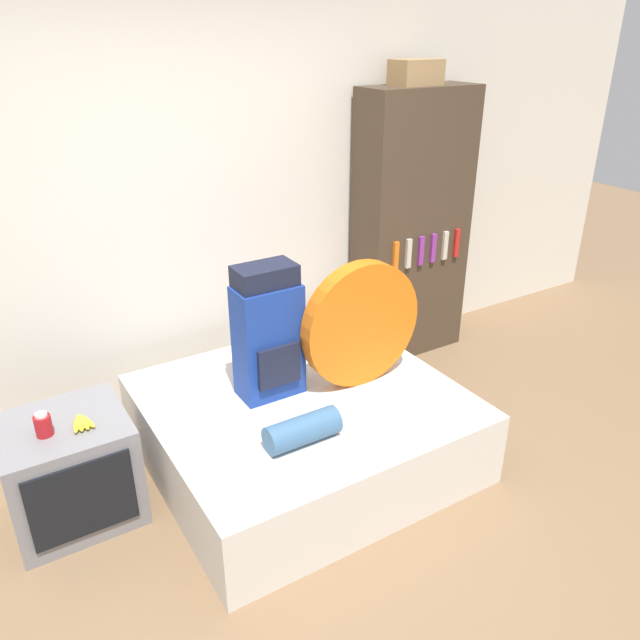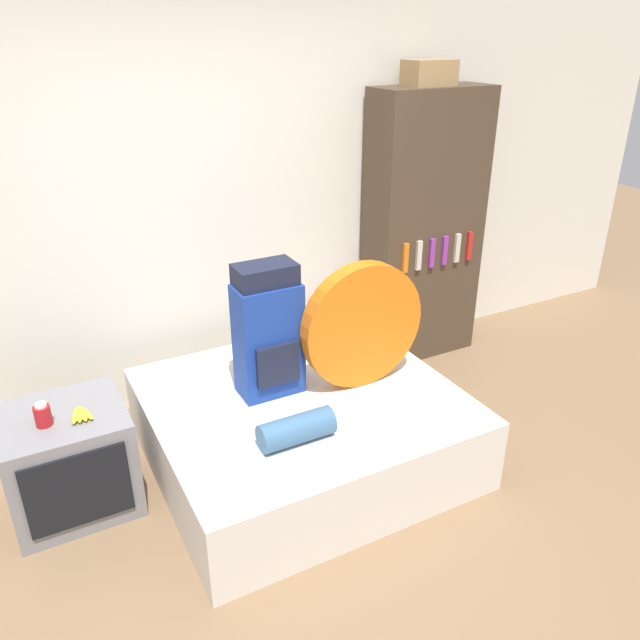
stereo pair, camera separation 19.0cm
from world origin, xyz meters
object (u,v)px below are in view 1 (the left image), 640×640
Objects in this scene: television at (71,470)px; canister at (43,425)px; bookshelf at (412,228)px; tent_bag at (361,324)px; sleeping_roll at (303,430)px; backpack at (268,334)px; cardboard_box at (416,72)px.

canister reaches higher than television.
television is 2.84m from bookshelf.
tent_bag is 0.75m from sleeping_roll.
sleeping_roll is at bearing -99.22° from backpack.
bookshelf reaches higher than tent_bag.
backpack is 1.24m from television.
cardboard_box is at bearing 12.77° from television.
backpack is at bearing -155.55° from cardboard_box.
backpack is 1.98× the size of sleeping_roll.
television is at bearing 149.76° from sleeping_roll.
tent_bag reaches higher than television.
canister is 0.06× the size of bookshelf.
backpack is at bearing -1.78° from canister.
canister is at bearing -166.74° from bookshelf.
backpack is 6.29× the size of canister.
backpack is 0.60m from sleeping_roll.
bookshelf is (2.76, 0.65, 0.37)m from canister.
television is 1.91× the size of cardboard_box.
canister is 0.38× the size of cardboard_box.
sleeping_roll is 1.25m from canister.
bookshelf reaches higher than television.
bookshelf is at bearing 36.13° from sleeping_roll.
canister is at bearing 153.77° from sleeping_roll.
backpack is 1.22m from canister.
sleeping_roll is at bearing -149.49° from tent_bag.
sleeping_roll is 2.53m from cardboard_box.
backpack is 0.39× the size of bookshelf.
bookshelf is at bearing 13.26° from canister.
backpack is 2.09m from cardboard_box.
canister is at bearing -146.30° from television.
sleeping_roll is at bearing -143.04° from cardboard_box.
backpack reaches higher than tent_bag.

